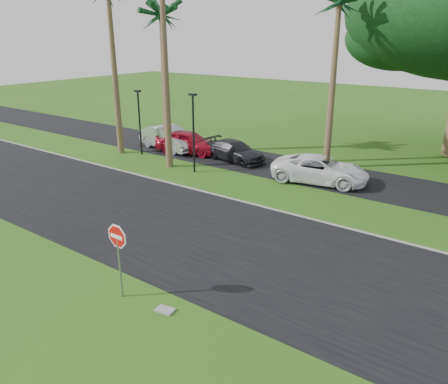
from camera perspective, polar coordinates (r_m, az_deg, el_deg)
name	(u,v)px	position (r m, az deg, el deg)	size (l,w,h in m)	color
ground	(174,255)	(16.65, -6.51, -8.18)	(120.00, 120.00, 0.00)	#2C5A16
road	(207,236)	(18.00, -2.24, -5.75)	(120.00, 8.00, 0.02)	black
parking_strip	(315,173)	(26.49, 11.85, 2.43)	(120.00, 5.00, 0.02)	black
curb	(259,206)	(21.06, 4.54, -1.78)	(120.00, 0.12, 0.06)	gray
stop_sign_near	(118,246)	(13.69, -13.68, -6.88)	(1.05, 0.07, 2.62)	gray
palm_left_mid	(161,19)	(29.91, -8.18, 21.49)	(5.00, 5.00, 10.00)	brown
palm_center	(339,7)	(26.72, 14.79, 22.30)	(5.00, 5.00, 10.50)	brown
streetlight_left	(139,118)	(30.02, -11.00, 9.45)	(0.45, 0.25, 4.34)	black
streetlight_right	(193,128)	(25.57, -4.01, 8.31)	(0.45, 0.25, 4.64)	black
car_silver	(169,138)	(31.37, -7.18, 6.98)	(1.73, 4.97, 1.64)	#A5A8AC
car_red	(188,142)	(30.23, -4.69, 6.50)	(1.86, 4.61, 1.57)	maroon
car_dark	(235,151)	(28.37, 1.41, 5.36)	(1.80, 4.43, 1.29)	black
car_minivan	(320,170)	(24.73, 12.44, 2.87)	(2.43, 5.26, 1.46)	white
utility_slab	(165,310)	(13.67, -7.72, -15.02)	(0.55, 0.35, 0.06)	gray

